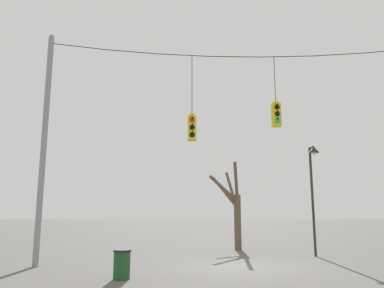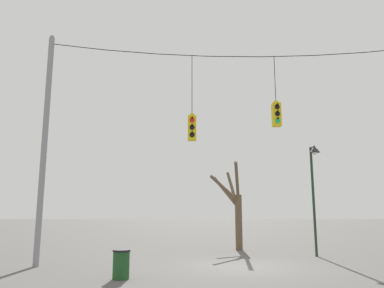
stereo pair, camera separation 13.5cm
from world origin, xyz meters
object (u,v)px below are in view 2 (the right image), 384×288
bare_tree (235,209)px  utility_pole_left (44,145)px  trash_bin (121,264)px  traffic_light_near_left_pole (276,114)px  traffic_light_near_right_pole (192,127)px  street_lamp (314,173)px

bare_tree → utility_pole_left: bearing=-143.7°
bare_tree → trash_bin: (-4.87, -9.11, -1.80)m
traffic_light_near_left_pole → trash_bin: (-5.81, -2.81, -5.64)m
traffic_light_near_left_pole → bare_tree: bearing=98.5°
bare_tree → traffic_light_near_right_pole: bearing=-112.3°
bare_tree → trash_bin: 10.49m
utility_pole_left → traffic_light_near_left_pole: size_ratio=3.09×
utility_pole_left → traffic_light_near_left_pole: utility_pole_left is taller
utility_pole_left → bare_tree: (8.58, 6.30, -2.49)m
traffic_light_near_left_pole → trash_bin: traffic_light_near_left_pole is taller
traffic_light_near_right_pole → trash_bin: size_ratio=4.15×
traffic_light_near_right_pole → street_lamp: traffic_light_near_right_pole is taller
utility_pole_left → street_lamp: bearing=13.1°
utility_pole_left → street_lamp: 12.29m
street_lamp → traffic_light_near_left_pole: bearing=-131.0°
utility_pole_left → traffic_light_near_right_pole: size_ratio=2.57×
street_lamp → trash_bin: (-8.24, -5.59, -3.48)m
street_lamp → trash_bin: 10.54m
utility_pole_left → traffic_light_near_right_pole: bearing=-0.1°
traffic_light_near_left_pole → street_lamp: size_ratio=0.59×
utility_pole_left → traffic_light_near_right_pole: 6.04m
traffic_light_near_left_pole → street_lamp: (2.42, 2.78, -2.16)m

